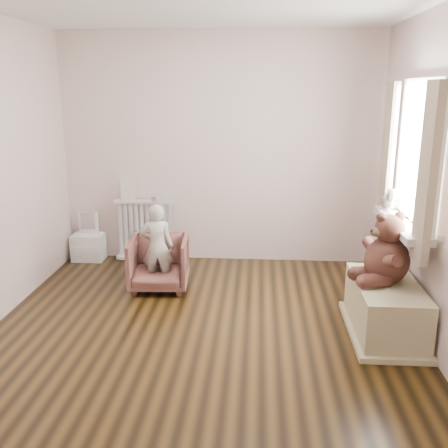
# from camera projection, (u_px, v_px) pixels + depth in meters

# --- Properties ---
(floor) EXTENTS (3.60, 3.60, 0.01)m
(floor) POSITION_uv_depth(u_px,v_px,m) (203.00, 327.00, 4.27)
(floor) COLOR black
(floor) RESTS_ON ground
(back_wall) EXTENTS (3.60, 0.02, 2.60)m
(back_wall) POSITION_uv_depth(u_px,v_px,m) (219.00, 150.00, 5.66)
(back_wall) COLOR silver
(back_wall) RESTS_ON ground
(front_wall) EXTENTS (3.60, 0.02, 2.60)m
(front_wall) POSITION_uv_depth(u_px,v_px,m) (154.00, 248.00, 2.20)
(front_wall) COLOR silver
(front_wall) RESTS_ON ground
(right_wall) EXTENTS (0.02, 3.60, 2.60)m
(right_wall) POSITION_uv_depth(u_px,v_px,m) (435.00, 180.00, 3.81)
(right_wall) COLOR silver
(right_wall) RESTS_ON ground
(window) EXTENTS (0.03, 0.90, 1.10)m
(window) POSITION_uv_depth(u_px,v_px,m) (420.00, 156.00, 4.06)
(window) COLOR white
(window) RESTS_ON right_wall
(window_sill) EXTENTS (0.22, 1.10, 0.06)m
(window_sill) POSITION_uv_depth(u_px,v_px,m) (402.00, 224.00, 4.22)
(window_sill) COLOR silver
(window_sill) RESTS_ON right_wall
(curtain_left) EXTENTS (0.06, 0.26, 1.30)m
(curtain_left) POSITION_uv_depth(u_px,v_px,m) (428.00, 174.00, 3.53)
(curtain_left) COLOR tan
(curtain_left) RESTS_ON right_wall
(curtain_right) EXTENTS (0.06, 0.26, 1.30)m
(curtain_right) POSITION_uv_depth(u_px,v_px,m) (388.00, 154.00, 4.63)
(curtain_right) COLOR tan
(curtain_right) RESTS_ON right_wall
(radiator) EXTENTS (0.69, 0.13, 0.73)m
(radiator) POSITION_uv_depth(u_px,v_px,m) (145.00, 228.00, 5.85)
(radiator) COLOR silver
(radiator) RESTS_ON floor
(paper_doll) EXTENTS (0.17, 0.01, 0.28)m
(paper_doll) POSITION_uv_depth(u_px,v_px,m) (128.00, 189.00, 5.73)
(paper_doll) COLOR beige
(paper_doll) RESTS_ON radiator
(tin_a) EXTENTS (0.09, 0.09, 0.06)m
(tin_a) POSITION_uv_depth(u_px,v_px,m) (155.00, 198.00, 5.74)
(tin_a) COLOR #A59E8C
(tin_a) RESTS_ON radiator
(toy_vanity) EXTENTS (0.36, 0.26, 0.57)m
(toy_vanity) POSITION_uv_depth(u_px,v_px,m) (88.00, 237.00, 5.90)
(toy_vanity) COLOR silver
(toy_vanity) RESTS_ON floor
(armchair) EXTENTS (0.61, 0.63, 0.54)m
(armchair) POSITION_uv_depth(u_px,v_px,m) (159.00, 263.00, 5.05)
(armchair) COLOR brown
(armchair) RESTS_ON floor
(child) EXTENTS (0.33, 0.23, 0.88)m
(child) POSITION_uv_depth(u_px,v_px,m) (157.00, 247.00, 4.95)
(child) COLOR beige
(child) RESTS_ON armchair
(toy_bench) EXTENTS (0.50, 0.95, 0.45)m
(toy_bench) POSITION_uv_depth(u_px,v_px,m) (385.00, 311.00, 4.13)
(toy_bench) COLOR beige
(toy_bench) RESTS_ON floor
(teddy_bear) EXTENTS (0.54, 0.46, 0.58)m
(teddy_bear) POSITION_uv_depth(u_px,v_px,m) (387.00, 256.00, 4.03)
(teddy_bear) COLOR #371C15
(teddy_bear) RESTS_ON toy_bench
(plush_cat) EXTENTS (0.22, 0.29, 0.21)m
(plush_cat) POSITION_uv_depth(u_px,v_px,m) (390.00, 199.00, 4.57)
(plush_cat) COLOR slate
(plush_cat) RESTS_ON window_sill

